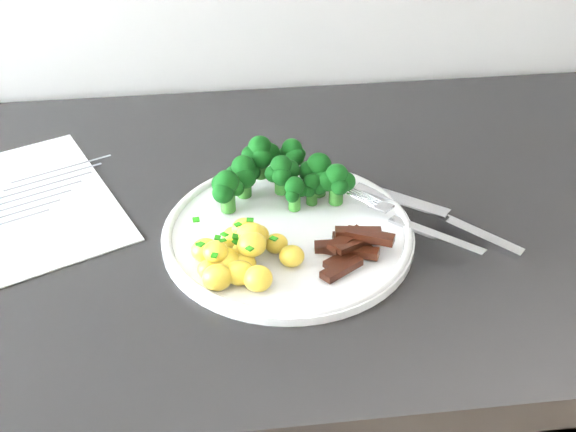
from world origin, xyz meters
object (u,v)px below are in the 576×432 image
object	(u,v)px
plate	(288,232)
knife	(457,226)
potatoes	(240,254)
recipe_paper	(25,205)
broccoli	(283,172)
fork	(417,225)
beef_strips	(352,246)

from	to	relation	value
plate	knife	xyz separation A→B (m)	(0.19, -0.01, 0.00)
plate	potatoes	xyz separation A→B (m)	(-0.06, -0.05, 0.02)
recipe_paper	broccoli	bearing A→B (deg)	-5.99
plate	fork	distance (m)	0.14
fork	potatoes	bearing A→B (deg)	-169.46
knife	fork	bearing A→B (deg)	-172.37
broccoli	knife	bearing A→B (deg)	-22.62
plate	beef_strips	distance (m)	0.08
recipe_paper	plate	xyz separation A→B (m)	(0.30, -0.10, 0.01)
plate	knife	world-z (taller)	knife
beef_strips	knife	bearing A→B (deg)	15.66
recipe_paper	knife	distance (m)	0.50
recipe_paper	fork	bearing A→B (deg)	-14.74
plate	beef_strips	bearing A→B (deg)	-36.91
broccoli	beef_strips	xyz separation A→B (m)	(0.06, -0.11, -0.02)
fork	knife	world-z (taller)	fork
potatoes	knife	bearing A→B (deg)	9.96
beef_strips	knife	distance (m)	0.13
plate	potatoes	bearing A→B (deg)	-135.86
fork	knife	distance (m)	0.05
recipe_paper	knife	bearing A→B (deg)	-12.61
beef_strips	fork	bearing A→B (deg)	20.37
recipe_paper	potatoes	distance (m)	0.29
fork	plate	bearing A→B (deg)	172.88
plate	knife	distance (m)	0.19
recipe_paper	beef_strips	world-z (taller)	beef_strips
plate	broccoli	world-z (taller)	broccoli
potatoes	knife	size ratio (longest dim) A/B	0.72
plate	knife	bearing A→B (deg)	-3.34
plate	beef_strips	world-z (taller)	beef_strips
beef_strips	knife	size ratio (longest dim) A/B	0.53
beef_strips	knife	xyz separation A→B (m)	(0.13, 0.04, -0.01)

